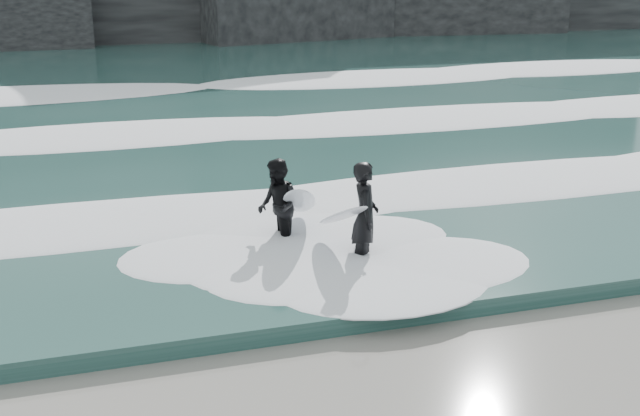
# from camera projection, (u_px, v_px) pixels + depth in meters

# --- Properties ---
(sea) EXTENTS (90.00, 52.00, 0.30)m
(sea) POSITION_uv_depth(u_px,v_px,m) (175.00, 77.00, 35.59)
(sea) COLOR #244944
(sea) RESTS_ON ground
(foam_near) EXTENTS (60.00, 3.20, 0.20)m
(foam_near) POSITION_uv_depth(u_px,v_px,m) (293.00, 194.00, 17.29)
(foam_near) COLOR white
(foam_near) RESTS_ON sea
(foam_mid) EXTENTS (60.00, 4.00, 0.24)m
(foam_mid) POSITION_uv_depth(u_px,v_px,m) (230.00, 129.00, 23.66)
(foam_mid) COLOR white
(foam_mid) RESTS_ON sea
(foam_far) EXTENTS (60.00, 4.80, 0.30)m
(foam_far) POSITION_uv_depth(u_px,v_px,m) (187.00, 83.00, 31.85)
(foam_far) COLOR white
(foam_far) RESTS_ON sea
(surfer_left) EXTENTS (1.06, 1.83, 1.95)m
(surfer_left) POSITION_uv_depth(u_px,v_px,m) (362.00, 216.00, 13.95)
(surfer_left) COLOR black
(surfer_left) RESTS_ON ground
(surfer_right) EXTENTS (1.34, 2.15, 1.79)m
(surfer_right) POSITION_uv_depth(u_px,v_px,m) (280.00, 206.00, 14.79)
(surfer_right) COLOR black
(surfer_right) RESTS_ON ground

